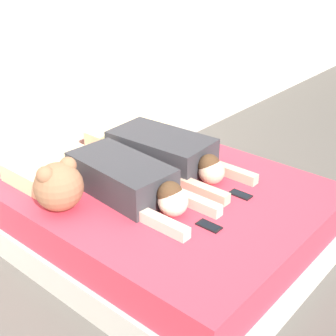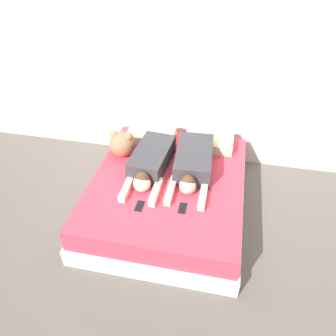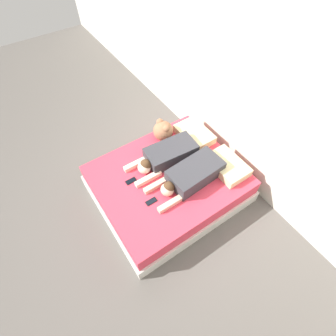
{
  "view_description": "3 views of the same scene",
  "coord_description": "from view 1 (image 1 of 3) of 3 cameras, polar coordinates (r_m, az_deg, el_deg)",
  "views": [
    {
      "loc": [
        -2.07,
        -1.77,
        1.99
      ],
      "look_at": [
        0.0,
        0.0,
        0.61
      ],
      "focal_mm": 50.0,
      "sensor_mm": 36.0,
      "label": 1
    },
    {
      "loc": [
        0.56,
        -2.7,
        2.79
      ],
      "look_at": [
        0.0,
        0.0,
        0.61
      ],
      "focal_mm": 35.0,
      "sensor_mm": 36.0,
      "label": 2
    },
    {
      "loc": [
        1.76,
        -1.2,
        3.39
      ],
      "look_at": [
        0.0,
        0.0,
        0.61
      ],
      "focal_mm": 28.0,
      "sensor_mm": 36.0,
      "label": 3
    }
  ],
  "objects": [
    {
      "name": "cell_phone_right",
      "position": [
        3.07,
        8.83,
        -3.21
      ],
      "size": [
        0.07,
        0.15,
        0.01
      ],
      "color": "black",
      "rests_on": "bed"
    },
    {
      "name": "pillow_head_right",
      "position": [
        3.8,
        -4.86,
        4.02
      ],
      "size": [
        0.59,
        0.4,
        0.12
      ],
      "color": "beige",
      "rests_on": "bed"
    },
    {
      "name": "pillow_head_left",
      "position": [
        3.37,
        -13.81,
        0.21
      ],
      "size": [
        0.59,
        0.4,
        0.12
      ],
      "color": "beige",
      "rests_on": "bed"
    },
    {
      "name": "cell_phone_left",
      "position": [
        2.74,
        5.03,
        -7.03
      ],
      "size": [
        0.07,
        0.15,
        0.01
      ],
      "color": "black",
      "rests_on": "bed"
    },
    {
      "name": "plush_toy",
      "position": [
        2.9,
        -13.19,
        -2.09
      ],
      "size": [
        0.3,
        0.3,
        0.32
      ],
      "color": "#996647",
      "rests_on": "bed"
    },
    {
      "name": "ground_plane",
      "position": [
        3.37,
        0.0,
        -9.28
      ],
      "size": [
        12.0,
        12.0,
        0.0
      ],
      "primitive_type": "plane",
      "color": "#5B5651"
    },
    {
      "name": "wall_back",
      "position": [
        3.65,
        -14.36,
        15.16
      ],
      "size": [
        12.0,
        0.06,
        2.6
      ],
      "color": "beige",
      "rests_on": "ground_plane"
    },
    {
      "name": "person_left",
      "position": [
        3.0,
        -4.59,
        -1.58
      ],
      "size": [
        0.42,
        1.05,
        0.22
      ],
      "color": "#333338",
      "rests_on": "bed"
    },
    {
      "name": "bed",
      "position": [
        3.24,
        0.0,
        -6.06
      ],
      "size": [
        1.71,
        2.0,
        0.46
      ],
      "color": "beige",
      "rests_on": "ground_plane"
    },
    {
      "name": "person_right",
      "position": [
        3.35,
        0.13,
        1.81
      ],
      "size": [
        0.44,
        1.08,
        0.23
      ],
      "color": "#333338",
      "rests_on": "bed"
    }
  ]
}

